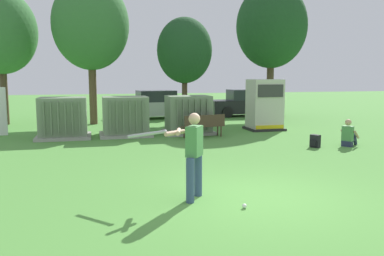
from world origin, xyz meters
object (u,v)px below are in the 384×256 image
object	(u,v)px
park_bench	(204,124)
batter	(192,151)
transformer_west	(63,118)
parked_car_leftmost	(154,105)
seated_spectator	(349,135)
sports_ball	(244,206)
backpack	(315,141)
transformer_mid_west	(125,117)
parked_car_left_of_center	(244,104)
generator_enclosure	(265,105)
transformer_mid_east	(188,115)

from	to	relation	value
park_bench	batter	size ratio (longest dim) A/B	1.06
transformer_west	parked_car_leftmost	bearing A→B (deg)	54.76
batter	seated_spectator	world-z (taller)	batter
sports_ball	backpack	bearing A→B (deg)	48.91
transformer_mid_west	parked_car_left_of_center	bearing A→B (deg)	40.39
transformer_west	generator_enclosure	world-z (taller)	generator_enclosure
batter	park_bench	bearing A→B (deg)	72.63
transformer_mid_east	seated_spectator	distance (m)	6.47
batter	parked_car_leftmost	bearing A→B (deg)	84.22
batter	sports_ball	bearing A→B (deg)	-45.08
transformer_west	transformer_mid_east	bearing A→B (deg)	0.56
transformer_west	parked_car_left_of_center	world-z (taller)	same
transformer_mid_west	parked_car_leftmost	distance (m)	6.85
generator_enclosure	batter	xyz separation A→B (m)	(-5.71, -9.23, -0.16)
parked_car_left_of_center	transformer_mid_west	bearing A→B (deg)	-139.61
generator_enclosure	backpack	distance (m)	4.72
sports_ball	parked_car_left_of_center	world-z (taller)	parked_car_left_of_center
transformer_mid_east	backpack	size ratio (longest dim) A/B	4.77
transformer_west	generator_enclosure	distance (m)	8.78
transformer_mid_east	transformer_west	bearing A→B (deg)	-179.44
transformer_mid_east	park_bench	distance (m)	1.31
sports_ball	seated_spectator	distance (m)	8.06
seated_spectator	sports_ball	bearing A→B (deg)	-138.24
backpack	sports_ball	bearing A→B (deg)	-131.09
generator_enclosure	park_bench	bearing A→B (deg)	-154.68
parked_car_left_of_center	park_bench	bearing A→B (deg)	-121.35
backpack	transformer_mid_east	bearing A→B (deg)	129.12
transformer_west	backpack	bearing A→B (deg)	-26.30
seated_spectator	parked_car_leftmost	xyz separation A→B (m)	(-5.27, 10.82, 0.38)
generator_enclosure	backpack	bearing A→B (deg)	-92.13
batter	sports_ball	size ratio (longest dim) A/B	19.33
transformer_west	parked_car_leftmost	xyz separation A→B (m)	(4.61, 6.52, -0.04)
transformer_mid_east	sports_ball	distance (m)	9.82
transformer_west	parked_car_leftmost	distance (m)	7.98
transformer_mid_east	parked_car_left_of_center	distance (m)	8.37
transformer_mid_east	parked_car_left_of_center	world-z (taller)	same
sports_ball	parked_car_left_of_center	distance (m)	17.54
generator_enclosure	park_bench	xyz separation A→B (m)	(-3.32, -1.57, -0.60)
generator_enclosure	parked_car_leftmost	size ratio (longest dim) A/B	0.53
sports_ball	batter	bearing A→B (deg)	134.92
batter	transformer_mid_east	bearing A→B (deg)	77.04
batter	backpack	distance (m)	7.24
transformer_mid_west	generator_enclosure	size ratio (longest dim) A/B	0.91
transformer_mid_west	parked_car_leftmost	bearing A→B (deg)	71.49
park_bench	backpack	xyz separation A→B (m)	(3.15, -3.06, -0.32)
park_bench	backpack	world-z (taller)	park_bench
transformer_mid_east	batter	size ratio (longest dim) A/B	1.21
transformer_mid_west	transformer_mid_east	distance (m)	2.67
batter	parked_car_leftmost	distance (m)	15.45
batter	sports_ball	world-z (taller)	batter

